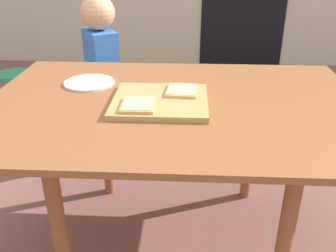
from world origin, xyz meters
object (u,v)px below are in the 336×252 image
at_px(dining_table, 175,120).
at_px(pizza_slice_near_left, 138,105).
at_px(child_left, 102,68).
at_px(plate_white_left, 89,83).
at_px(pizza_slice_far_right, 182,90).
at_px(cutting_board, 160,101).
at_px(garden_hose_coil, 14,74).

relative_size(dining_table, pizza_slice_near_left, 10.50).
xyz_separation_m(dining_table, child_left, (-0.45, 0.76, -0.04)).
bearing_deg(plate_white_left, dining_table, -25.16).
xyz_separation_m(pizza_slice_far_right, plate_white_left, (-0.40, 0.13, -0.02)).
bearing_deg(plate_white_left, pizza_slice_near_left, -48.94).
bearing_deg(cutting_board, pizza_slice_far_right, 41.29).
height_order(cutting_board, plate_white_left, cutting_board).
height_order(plate_white_left, child_left, child_left).
xyz_separation_m(cutting_board, garden_hose_coil, (-1.70, 2.33, -0.70)).
distance_m(child_left, garden_hose_coil, 2.10).
bearing_deg(garden_hose_coil, plate_white_left, -56.94).
bearing_deg(cutting_board, pizza_slice_near_left, -131.54).
bearing_deg(garden_hose_coil, pizza_slice_far_right, -51.75).
relative_size(pizza_slice_near_left, garden_hose_coil, 0.36).
height_order(pizza_slice_near_left, plate_white_left, pizza_slice_near_left).
relative_size(dining_table, plate_white_left, 6.79).
bearing_deg(pizza_slice_near_left, pizza_slice_far_right, 44.93).
bearing_deg(dining_table, pizza_slice_far_right, 61.40).
bearing_deg(child_left, dining_table, -59.30).
bearing_deg(pizza_slice_far_right, cutting_board, -138.71).
distance_m(dining_table, pizza_slice_far_right, 0.12).
xyz_separation_m(cutting_board, plate_white_left, (-0.32, 0.20, -0.01)).
bearing_deg(dining_table, garden_hose_coil, 127.35).
relative_size(cutting_board, plate_white_left, 1.64).
distance_m(cutting_board, plate_white_left, 0.38).
relative_size(pizza_slice_far_right, child_left, 0.15).
distance_m(plate_white_left, child_left, 0.61).
xyz_separation_m(pizza_slice_far_right, pizza_slice_near_left, (-0.15, -0.15, 0.00)).
bearing_deg(pizza_slice_near_left, garden_hose_coil, 124.08).
xyz_separation_m(pizza_slice_near_left, child_left, (-0.33, 0.87, -0.14)).
bearing_deg(plate_white_left, garden_hose_coil, 123.06).
bearing_deg(cutting_board, plate_white_left, 147.70).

